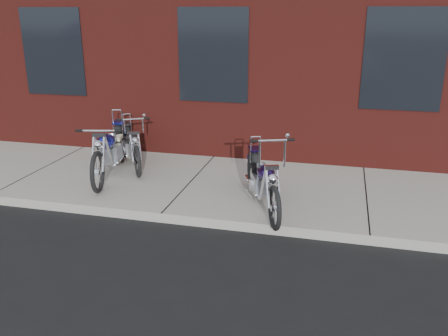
# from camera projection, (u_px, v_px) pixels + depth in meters

# --- Properties ---
(ground) EXTENTS (120.00, 120.00, 0.00)m
(ground) POSITION_uv_depth(u_px,v_px,m) (162.00, 223.00, 7.11)
(ground) COLOR black
(ground) RESTS_ON ground
(sidewalk) EXTENTS (22.00, 3.00, 0.15)m
(sidewalk) POSITION_uv_depth(u_px,v_px,m) (192.00, 184.00, 8.47)
(sidewalk) COLOR #A19E8D
(sidewalk) RESTS_ON ground
(chopper_purple) EXTENTS (0.90, 2.07, 1.22)m
(chopper_purple) POSITION_uv_depth(u_px,v_px,m) (263.00, 182.00, 7.22)
(chopper_purple) COLOR black
(chopper_purple) RESTS_ON sidewalk
(chopper_blue) EXTENTS (0.79, 2.41, 1.06)m
(chopper_blue) POSITION_uv_depth(u_px,v_px,m) (111.00, 151.00, 8.64)
(chopper_blue) COLOR black
(chopper_blue) RESTS_ON sidewalk
(chopper_third) EXTENTS (1.16, 1.80, 1.04)m
(chopper_third) POSITION_uv_depth(u_px,v_px,m) (132.00, 146.00, 9.21)
(chopper_third) COLOR black
(chopper_third) RESTS_ON sidewalk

